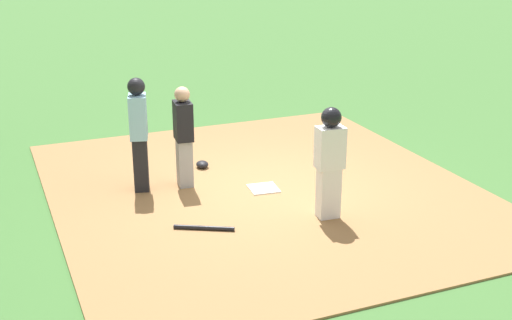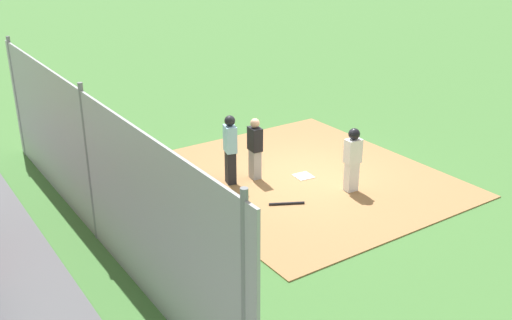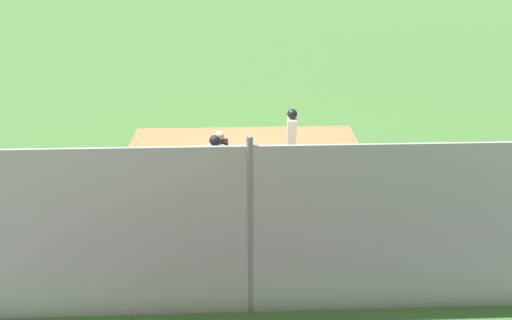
{
  "view_description": "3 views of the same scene",
  "coord_description": "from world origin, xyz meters",
  "views": [
    {
      "loc": [
        9.15,
        -3.92,
        4.06
      ],
      "look_at": [
        0.21,
        -0.21,
        0.61
      ],
      "focal_mm": 47.93,
      "sensor_mm": 36.0,
      "label": 1
    },
    {
      "loc": [
        10.9,
        -8.88,
        6.25
      ],
      "look_at": [
        -0.18,
        -1.36,
        0.74
      ],
      "focal_mm": 41.55,
      "sensor_mm": 36.0,
      "label": 2
    },
    {
      "loc": [
        -0.15,
        -12.07,
        6.11
      ],
      "look_at": [
        0.27,
        -0.65,
        0.63
      ],
      "focal_mm": 33.94,
      "sensor_mm": 36.0,
      "label": 3
    }
  ],
  "objects": [
    {
      "name": "catcher",
      "position": [
        -0.64,
        -1.08,
        0.86
      ],
      "size": [
        0.41,
        0.3,
        1.6
      ],
      "rotation": [
        0.0,
        0.0,
        1.47
      ],
      "color": "#9E9EA3",
      "rests_on": "dirt_infield"
    },
    {
      "name": "backstop_fence",
      "position": [
        0.0,
        -5.52,
        1.6
      ],
      "size": [
        12.0,
        0.1,
        3.35
      ],
      "color": "#93999E",
      "rests_on": "ground_plane"
    },
    {
      "name": "dirt_infield",
      "position": [
        0.0,
        0.0,
        0.01
      ],
      "size": [
        7.2,
        6.4,
        0.03
      ],
      "primitive_type": "cube",
      "color": "olive",
      "rests_on": "ground_plane"
    },
    {
      "name": "runner",
      "position": [
        1.31,
        0.44,
        0.94
      ],
      "size": [
        0.29,
        0.4,
        1.61
      ],
      "rotation": [
        0.0,
        0.0,
        3.07
      ],
      "color": "silver",
      "rests_on": "dirt_infield"
    },
    {
      "name": "home_plate",
      "position": [
        0.0,
        0.0,
        0.04
      ],
      "size": [
        0.48,
        0.48,
        0.02
      ],
      "primitive_type": "cube",
      "rotation": [
        0.0,
        0.0,
        -0.1
      ],
      "color": "white",
      "rests_on": "dirt_infield"
    },
    {
      "name": "umpire",
      "position": [
        -0.72,
        -1.76,
        0.97
      ],
      "size": [
        0.44,
        0.35,
        1.78
      ],
      "rotation": [
        0.0,
        0.0,
        1.3
      ],
      "color": "black",
      "rests_on": "dirt_infield"
    },
    {
      "name": "baseball_bat",
      "position": [
        1.05,
        -1.33,
        0.06
      ],
      "size": [
        0.45,
        0.77,
        0.06
      ],
      "primitive_type": "cylinder",
      "rotation": [
        0.0,
        1.57,
        4.22
      ],
      "color": "black",
      "rests_on": "dirt_infield"
    },
    {
      "name": "ground_plane",
      "position": [
        0.0,
        0.0,
        0.0
      ],
      "size": [
        140.0,
        140.0,
        0.0
      ],
      "primitive_type": "plane",
      "color": "#3D6B33"
    },
    {
      "name": "catcher_mask",
      "position": [
        -1.29,
        -0.58,
        0.09
      ],
      "size": [
        0.24,
        0.2,
        0.12
      ],
      "primitive_type": "ellipsoid",
      "color": "black",
      "rests_on": "dirt_infield"
    }
  ]
}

